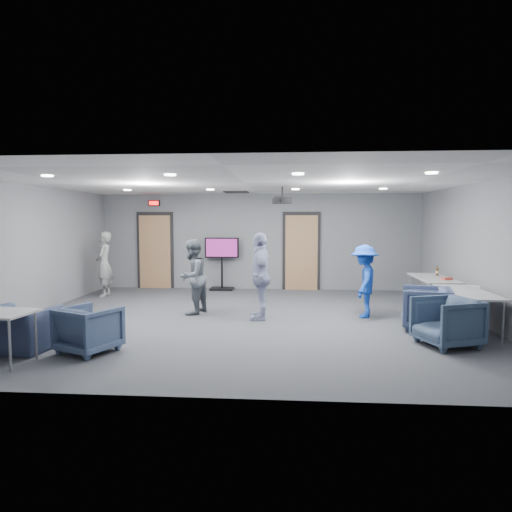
# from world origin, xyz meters

# --- Properties ---
(floor) EXTENTS (9.00, 9.00, 0.00)m
(floor) POSITION_xyz_m (0.00, 0.00, 0.00)
(floor) COLOR #3C3F44
(floor) RESTS_ON ground
(ceiling) EXTENTS (9.00, 9.00, 0.00)m
(ceiling) POSITION_xyz_m (0.00, 0.00, 2.70)
(ceiling) COLOR silver
(ceiling) RESTS_ON wall_back
(wall_back) EXTENTS (9.00, 0.02, 2.70)m
(wall_back) POSITION_xyz_m (0.00, 4.00, 1.35)
(wall_back) COLOR slate
(wall_back) RESTS_ON floor
(wall_front) EXTENTS (9.00, 0.02, 2.70)m
(wall_front) POSITION_xyz_m (0.00, -4.00, 1.35)
(wall_front) COLOR slate
(wall_front) RESTS_ON floor
(wall_left) EXTENTS (0.02, 8.00, 2.70)m
(wall_left) POSITION_xyz_m (-4.50, 0.00, 1.35)
(wall_left) COLOR slate
(wall_left) RESTS_ON floor
(wall_right) EXTENTS (0.02, 8.00, 2.70)m
(wall_right) POSITION_xyz_m (4.50, 0.00, 1.35)
(wall_right) COLOR slate
(wall_right) RESTS_ON floor
(door_left) EXTENTS (1.06, 0.17, 2.24)m
(door_left) POSITION_xyz_m (-3.00, 3.95, 1.07)
(door_left) COLOR black
(door_left) RESTS_ON wall_back
(door_right) EXTENTS (1.06, 0.17, 2.24)m
(door_right) POSITION_xyz_m (1.20, 3.95, 1.07)
(door_right) COLOR black
(door_right) RESTS_ON wall_back
(exit_sign) EXTENTS (0.32, 0.08, 0.16)m
(exit_sign) POSITION_xyz_m (-3.00, 3.93, 2.45)
(exit_sign) COLOR black
(exit_sign) RESTS_ON wall_back
(hvac_diffuser) EXTENTS (0.60, 0.60, 0.03)m
(hvac_diffuser) POSITION_xyz_m (-0.50, 2.80, 2.69)
(hvac_diffuser) COLOR black
(hvac_diffuser) RESTS_ON ceiling
(downlights) EXTENTS (6.18, 3.78, 0.02)m
(downlights) POSITION_xyz_m (0.00, 0.00, 2.68)
(downlights) COLOR white
(downlights) RESTS_ON ceiling
(person_a) EXTENTS (0.47, 0.66, 1.67)m
(person_a) POSITION_xyz_m (-3.90, 2.46, 0.84)
(person_a) COLOR gray
(person_a) RESTS_ON floor
(person_b) EXTENTS (0.81, 0.92, 1.58)m
(person_b) POSITION_xyz_m (-1.16, 0.46, 0.79)
(person_b) COLOR #525A63
(person_b) RESTS_ON floor
(person_c) EXTENTS (0.52, 1.05, 1.73)m
(person_c) POSITION_xyz_m (0.30, 0.07, 0.87)
(person_c) COLOR #9AA2C6
(person_c) RESTS_ON floor
(person_d) EXTENTS (0.78, 1.06, 1.48)m
(person_d) POSITION_xyz_m (2.39, 0.40, 0.74)
(person_d) COLOR #1A43AD
(person_d) RESTS_ON floor
(chair_right_b) EXTENTS (1.02, 1.01, 0.78)m
(chair_right_b) POSITION_xyz_m (3.35, -0.55, 0.39)
(chair_right_b) COLOR #3E4A6B
(chair_right_b) RESTS_ON floor
(chair_right_c) EXTENTS (1.08, 1.06, 0.77)m
(chair_right_c) POSITION_xyz_m (3.35, -1.65, 0.39)
(chair_right_c) COLOR #374860
(chair_right_c) RESTS_ON floor
(chair_front_a) EXTENTS (1.00, 1.01, 0.70)m
(chair_front_a) POSITION_xyz_m (-2.11, -2.40, 0.35)
(chair_front_a) COLOR #3A4865
(chair_front_a) RESTS_ON floor
(chair_front_b) EXTENTS (1.09, 0.98, 0.65)m
(chair_front_b) POSITION_xyz_m (-3.24, -2.39, 0.32)
(chair_front_b) COLOR #343E5B
(chair_front_b) RESTS_ON floor
(table_right_a) EXTENTS (0.72, 1.74, 0.73)m
(table_right_a) POSITION_xyz_m (4.00, 1.18, 0.68)
(table_right_a) COLOR #A4A7A9
(table_right_a) RESTS_ON floor
(table_right_b) EXTENTS (0.71, 1.69, 0.73)m
(table_right_b) POSITION_xyz_m (4.00, -0.72, 0.68)
(table_right_b) COLOR #A4A7A9
(table_right_b) RESTS_ON floor
(bottle_right) EXTENTS (0.06, 0.06, 0.23)m
(bottle_right) POSITION_xyz_m (4.18, 1.54, 0.82)
(bottle_right) COLOR #52300E
(bottle_right) RESTS_ON table_right_a
(snack_box) EXTENTS (0.24, 0.20, 0.05)m
(snack_box) POSITION_xyz_m (4.16, 0.84, 0.75)
(snack_box) COLOR #C34030
(snack_box) RESTS_ON table_right_a
(wrapper) EXTENTS (0.29, 0.24, 0.06)m
(wrapper) POSITION_xyz_m (4.21, -0.40, 0.76)
(wrapper) COLOR silver
(wrapper) RESTS_ON table_right_b
(tv_stand) EXTENTS (0.96, 0.46, 1.48)m
(tv_stand) POSITION_xyz_m (-1.03, 3.75, 0.84)
(tv_stand) COLOR black
(tv_stand) RESTS_ON floor
(projector) EXTENTS (0.44, 0.40, 0.37)m
(projector) POSITION_xyz_m (0.71, 1.00, 2.40)
(projector) COLOR black
(projector) RESTS_ON ceiling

